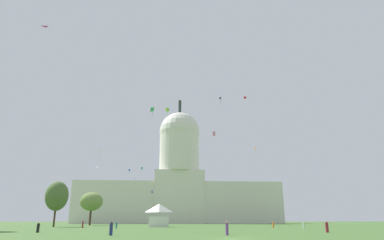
# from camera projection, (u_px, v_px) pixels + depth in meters

# --- Properties ---
(ground_plane) EXTENTS (800.00, 800.00, 0.00)m
(ground_plane) POSITION_uv_depth(u_px,v_px,m) (231.00, 239.00, 34.78)
(ground_plane) COLOR #42662D
(capitol_building) EXTENTS (114.92, 23.88, 72.40)m
(capitol_building) POSITION_uv_depth(u_px,v_px,m) (179.00, 183.00, 192.68)
(capitol_building) COLOR silver
(capitol_building) RESTS_ON ground_plane
(event_tent) EXTENTS (5.75, 4.35, 6.30)m
(event_tent) POSITION_uv_depth(u_px,v_px,m) (159.00, 215.00, 94.68)
(event_tent) COLOR white
(event_tent) RESTS_ON ground_plane
(tree_west_mid) EXTENTS (7.34, 6.85, 12.56)m
(tree_west_mid) POSITION_uv_depth(u_px,v_px,m) (57.00, 196.00, 95.44)
(tree_west_mid) COLOR #42301E
(tree_west_mid) RESTS_ON ground_plane
(tree_west_far) EXTENTS (9.40, 9.11, 11.78)m
(tree_west_far) POSITION_uv_depth(u_px,v_px,m) (91.00, 202.00, 123.94)
(tree_west_far) COLOR #42301E
(tree_west_far) RESTS_ON ground_plane
(person_teal_edge_east) EXTENTS (0.43, 0.43, 1.58)m
(person_teal_edge_east) POSITION_uv_depth(u_px,v_px,m) (116.00, 225.00, 77.62)
(person_teal_edge_east) COLOR #1E757A
(person_teal_edge_east) RESTS_ON ground_plane
(person_navy_lawn_far_right) EXTENTS (0.53, 0.53, 1.74)m
(person_navy_lawn_far_right) POSITION_uv_depth(u_px,v_px,m) (111.00, 229.00, 42.37)
(person_navy_lawn_far_right) COLOR navy
(person_navy_lawn_far_right) RESTS_ON ground_plane
(person_white_near_tree_west) EXTENTS (0.53, 0.53, 1.51)m
(person_white_near_tree_west) POSITION_uv_depth(u_px,v_px,m) (304.00, 225.00, 79.38)
(person_white_near_tree_west) COLOR silver
(person_white_near_tree_west) RESTS_ON ground_plane
(person_purple_mid_left) EXTENTS (0.37, 0.37, 1.72)m
(person_purple_mid_left) POSITION_uv_depth(u_px,v_px,m) (227.00, 229.00, 42.91)
(person_purple_mid_left) COLOR #703D93
(person_purple_mid_left) RESTS_ON ground_plane
(person_maroon_front_right) EXTENTS (0.48, 0.48, 1.75)m
(person_maroon_front_right) POSITION_uv_depth(u_px,v_px,m) (83.00, 224.00, 83.88)
(person_maroon_front_right) COLOR maroon
(person_maroon_front_right) RESTS_ON ground_plane
(person_maroon_front_left) EXTENTS (0.47, 0.47, 1.74)m
(person_maroon_front_left) POSITION_uv_depth(u_px,v_px,m) (327.00, 227.00, 52.67)
(person_maroon_front_left) COLOR maroon
(person_maroon_front_left) RESTS_ON ground_plane
(person_black_near_tree_east) EXTENTS (0.52, 0.52, 1.58)m
(person_black_near_tree_east) POSITION_uv_depth(u_px,v_px,m) (38.00, 228.00, 52.04)
(person_black_near_tree_east) COLOR black
(person_black_near_tree_east) RESTS_ON ground_plane
(person_red_deep_crowd) EXTENTS (0.57, 0.57, 1.67)m
(person_red_deep_crowd) POSITION_uv_depth(u_px,v_px,m) (227.00, 225.00, 86.52)
(person_red_deep_crowd) COLOR red
(person_red_deep_crowd) RESTS_ON ground_plane
(person_orange_back_left) EXTENTS (0.59, 0.59, 1.66)m
(person_orange_back_left) POSITION_uv_depth(u_px,v_px,m) (273.00, 225.00, 85.39)
(person_orange_back_left) COLOR orange
(person_orange_back_left) RESTS_ON ground_plane
(kite_lime_high) EXTENTS (1.44, 1.44, 3.51)m
(kite_lime_high) POSITION_uv_depth(u_px,v_px,m) (167.00, 110.00, 128.18)
(kite_lime_high) COLOR #8CD133
(kite_white_mid) EXTENTS (1.09, 0.83, 1.25)m
(kite_white_mid) POSITION_uv_depth(u_px,v_px,m) (97.00, 167.00, 163.73)
(kite_white_mid) COLOR white
(kite_red_high) EXTENTS (1.18, 1.26, 1.32)m
(kite_red_high) POSITION_uv_depth(u_px,v_px,m) (245.00, 98.00, 152.49)
(kite_red_high) COLOR red
(kite_black_high) EXTENTS (0.79, 0.75, 3.42)m
(kite_black_high) POSITION_uv_depth(u_px,v_px,m) (220.00, 98.00, 139.77)
(kite_black_high) COLOR black
(kite_violet_low) EXTENTS (0.86, 0.82, 1.04)m
(kite_violet_low) POSITION_uv_depth(u_px,v_px,m) (152.00, 192.00, 135.95)
(kite_violet_low) COLOR purple
(kite_cyan_low) EXTENTS (1.37, 0.97, 2.42)m
(kite_cyan_low) POSITION_uv_depth(u_px,v_px,m) (135.00, 180.00, 129.99)
(kite_cyan_low) COLOR #33BCDB
(kite_gold_high) EXTENTS (0.76, 0.28, 3.29)m
(kite_gold_high) POSITION_uv_depth(u_px,v_px,m) (151.00, 112.00, 133.99)
(kite_gold_high) COLOR gold
(kite_magenta_high) EXTENTS (1.48, 0.89, 0.13)m
(kite_magenta_high) POSITION_uv_depth(u_px,v_px,m) (46.00, 29.00, 83.20)
(kite_magenta_high) COLOR #D1339E
(kite_orange_mid) EXTENTS (0.46, 1.25, 3.17)m
(kite_orange_mid) POSITION_uv_depth(u_px,v_px,m) (255.00, 149.00, 150.04)
(kite_orange_mid) COLOR orange
(kite_yellow_mid) EXTENTS (1.52, 1.00, 4.05)m
(kite_yellow_mid) POSITION_uv_depth(u_px,v_px,m) (100.00, 153.00, 146.30)
(kite_yellow_mid) COLOR yellow
(kite_green_mid) EXTENTS (1.05, 0.60, 2.64)m
(kite_green_mid) POSITION_uv_depth(u_px,v_px,m) (152.00, 110.00, 87.47)
(kite_green_mid) COLOR green
(kite_turquoise_mid) EXTENTS (0.84, 0.83, 3.76)m
(kite_turquoise_mid) POSITION_uv_depth(u_px,v_px,m) (142.00, 168.00, 161.58)
(kite_turquoise_mid) COLOR teal
(kite_pink_mid) EXTENTS (0.66, 0.24, 1.05)m
(kite_pink_mid) POSITION_uv_depth(u_px,v_px,m) (214.00, 134.00, 76.51)
(kite_pink_mid) COLOR pink
(kite_blue_mid) EXTENTS (0.86, 0.91, 2.49)m
(kite_blue_mid) POSITION_uv_depth(u_px,v_px,m) (129.00, 170.00, 155.37)
(kite_blue_mid) COLOR blue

